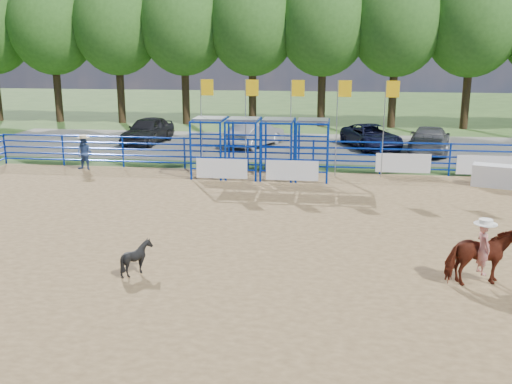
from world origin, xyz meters
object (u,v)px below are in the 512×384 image
at_px(horse_and_rider, 483,253).
at_px(spectator_cowboy, 84,153).
at_px(car_b, 255,134).
at_px(car_d, 430,140).
at_px(calf, 137,258).
at_px(announcer_table, 494,176).
at_px(car_a, 148,130).
at_px(car_c, 371,136).

relative_size(horse_and_rider, spectator_cowboy, 1.42).
bearing_deg(car_b, car_d, -160.96).
bearing_deg(calf, announcer_table, -59.56).
height_order(car_a, car_d, car_a).
height_order(horse_and_rider, car_c, horse_and_rider).
distance_m(calf, car_d, 21.03).
relative_size(car_a, car_d, 0.92).
xyz_separation_m(spectator_cowboy, car_a, (0.53, 7.72, -0.03)).
bearing_deg(calf, car_c, -32.86).
height_order(announcer_table, car_d, car_d).
height_order(spectator_cowboy, car_a, spectator_cowboy).
height_order(calf, car_b, car_b).
bearing_deg(announcer_table, spectator_cowboy, 176.91).
bearing_deg(car_c, car_b, 162.68).
xyz_separation_m(spectator_cowboy, car_c, (13.58, 7.77, -0.15)).
bearing_deg(announcer_table, horse_and_rider, -106.01).
relative_size(horse_and_rider, car_b, 0.53).
bearing_deg(car_b, calf, 112.77).
relative_size(car_a, car_c, 0.96).
distance_m(announcer_table, car_a, 19.50).
height_order(horse_and_rider, car_a, horse_and_rider).
bearing_deg(car_c, spectator_cowboy, -170.15).
distance_m(car_b, car_d, 9.63).
height_order(calf, car_c, car_c).
xyz_separation_m(car_a, car_b, (6.48, -0.25, -0.07)).
height_order(announcer_table, spectator_cowboy, spectator_cowboy).
distance_m(spectator_cowboy, car_b, 10.24).
xyz_separation_m(car_a, car_d, (16.07, -1.08, -0.06)).
bearing_deg(spectator_cowboy, announcer_table, -3.09).
bearing_deg(car_a, calf, -65.82).
relative_size(calf, car_d, 0.17).
bearing_deg(car_c, calf, -129.51).
bearing_deg(announcer_table, car_a, 153.52).
distance_m(announcer_table, horse_and_rider, 10.92).
bearing_deg(car_d, car_a, 7.73).
bearing_deg(car_c, car_d, -40.43).
xyz_separation_m(car_b, car_d, (9.59, -0.83, 0.02)).
distance_m(calf, car_a, 20.50).
relative_size(car_c, car_d, 0.96).
relative_size(announcer_table, car_a, 0.37).
bearing_deg(spectator_cowboy, car_c, 29.77).
distance_m(calf, car_b, 19.33).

